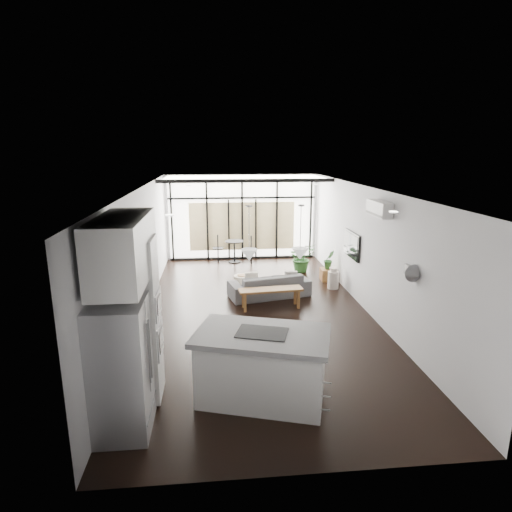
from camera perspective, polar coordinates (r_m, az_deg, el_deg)
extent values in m
cube|color=black|center=(9.80, 0.18, -7.54)|extent=(5.00, 10.00, 0.00)
cube|color=white|center=(9.14, 0.19, 9.00)|extent=(5.00, 10.00, 0.00)
cube|color=silver|center=(9.46, -15.07, 0.07)|extent=(0.02, 10.00, 2.80)
cube|color=silver|center=(9.94, 14.68, 0.77)|extent=(0.02, 10.00, 2.80)
cube|color=silver|center=(14.26, -1.88, 5.21)|extent=(5.00, 0.02, 2.80)
cube|color=silver|center=(4.72, 6.58, -14.11)|extent=(5.00, 0.02, 2.80)
cube|color=black|center=(14.14, -1.84, 5.13)|extent=(5.00, 0.20, 2.80)
cube|color=white|center=(13.11, -1.63, 10.45)|extent=(4.70, 1.90, 0.06)
cube|color=beige|center=(14.26, -1.85, 3.99)|extent=(3.50, 0.02, 1.60)
cube|color=white|center=(6.47, 0.80, -14.46)|extent=(2.17, 1.66, 1.05)
cube|color=black|center=(6.24, 0.82, -10.18)|extent=(0.83, 0.67, 0.01)
cube|color=#A8A8AD|center=(5.92, -17.55, -14.05)|extent=(0.69, 0.86, 1.79)
cube|color=white|center=(6.48, -15.65, -8.25)|extent=(0.63, 0.66, 2.43)
cube|color=white|center=(5.82, -17.32, 0.84)|extent=(0.62, 1.75, 0.86)
cone|color=white|center=(6.62, -0.92, 0.13)|extent=(0.26, 0.26, 0.18)
cone|color=white|center=(6.74, 5.88, 0.30)|extent=(0.26, 0.26, 0.18)
imported|color=#4B4B4D|center=(10.72, 1.79, -3.38)|extent=(2.09, 1.03, 0.79)
cube|color=brown|center=(9.98, 1.98, -5.67)|extent=(1.50, 0.49, 0.47)
cylinder|color=beige|center=(11.34, -1.83, -3.50)|extent=(0.55, 0.55, 0.36)
cube|color=brown|center=(12.24, 9.63, -2.44)|extent=(0.45, 0.45, 0.33)
imported|color=#285C26|center=(12.93, 6.10, -0.61)|extent=(1.05, 1.10, 0.68)
imported|color=#285C26|center=(12.17, 9.68, -1.16)|extent=(0.41, 0.59, 0.24)
cylinder|color=beige|center=(11.52, 10.27, -2.90)|extent=(0.32, 0.32, 0.57)
cube|color=black|center=(13.91, -2.89, 0.73)|extent=(1.74, 1.03, 0.78)
cube|color=black|center=(10.86, 12.65, 1.47)|extent=(0.05, 1.10, 0.65)
cube|color=silver|center=(8.97, 16.12, 6.09)|extent=(0.22, 0.90, 0.30)
cube|color=black|center=(8.94, -15.44, 0.23)|extent=(0.04, 0.70, 0.90)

